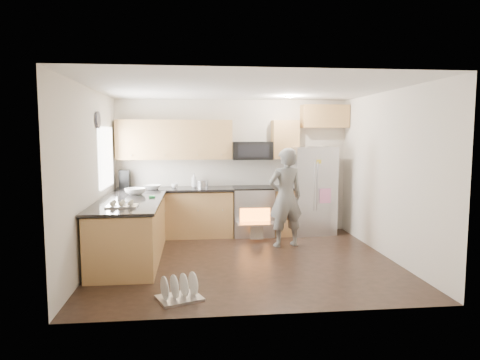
{
  "coord_description": "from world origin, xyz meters",
  "views": [
    {
      "loc": [
        -0.76,
        -6.35,
        1.92
      ],
      "look_at": [
        -0.02,
        0.5,
        1.19
      ],
      "focal_mm": 32.0,
      "sensor_mm": 36.0,
      "label": 1
    }
  ],
  "objects": [
    {
      "name": "peninsula",
      "position": [
        -1.75,
        0.25,
        0.46
      ],
      "size": [
        0.96,
        2.36,
        1.03
      ],
      "color": "#AC8345",
      "rests_on": "ground"
    },
    {
      "name": "room_shell",
      "position": [
        -0.04,
        0.02,
        1.67
      ],
      "size": [
        4.54,
        4.04,
        2.62
      ],
      "color": "beige",
      "rests_on": "ground"
    },
    {
      "name": "person",
      "position": [
        0.8,
        0.79,
        0.85
      ],
      "size": [
        0.69,
        0.53,
        1.7
      ],
      "primitive_type": "imported",
      "rotation": [
        0.0,
        0.0,
        3.36
      ],
      "color": "slate",
      "rests_on": "ground"
    },
    {
      "name": "dish_rack",
      "position": [
        -0.95,
        -1.47,
        0.08
      ],
      "size": [
        0.6,
        0.55,
        0.3
      ],
      "rotation": [
        0.0,
        0.0,
        0.38
      ],
      "color": "#B7B7BC",
      "rests_on": "ground"
    },
    {
      "name": "stove_range",
      "position": [
        0.35,
        1.69,
        0.68
      ],
      "size": [
        0.76,
        0.97,
        1.79
      ],
      "color": "#B7B7BC",
      "rests_on": "ground"
    },
    {
      "name": "ground",
      "position": [
        0.0,
        0.0,
        0.0
      ],
      "size": [
        4.5,
        4.5,
        0.0
      ],
      "primitive_type": "plane",
      "color": "black",
      "rests_on": "ground"
    },
    {
      "name": "back_cabinet_run",
      "position": [
        -0.59,
        1.75,
        0.96
      ],
      "size": [
        4.45,
        0.64,
        2.5
      ],
      "color": "#AC8345",
      "rests_on": "ground"
    },
    {
      "name": "refrigerator",
      "position": [
        1.5,
        1.7,
        0.85
      ],
      "size": [
        0.89,
        0.73,
        1.69
      ],
      "rotation": [
        0.0,
        0.0,
        0.11
      ],
      "color": "#B7B7BC",
      "rests_on": "ground"
    }
  ]
}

